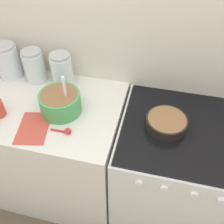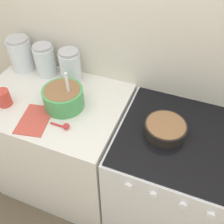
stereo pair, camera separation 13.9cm
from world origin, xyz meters
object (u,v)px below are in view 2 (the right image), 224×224
storage_jar_left (21,56)px  storage_jar_middle (45,62)px  baking_pan (165,128)px  storage_jar_right (71,68)px  tin_can (4,98)px  stove (170,182)px  mixing_bowl (63,97)px

storage_jar_left → storage_jar_middle: storage_jar_left is taller
baking_pan → storage_jar_right: storage_jar_right is taller
storage_jar_middle → tin_can: storage_jar_middle is taller
baking_pan → storage_jar_left: (-1.07, 0.24, 0.06)m
stove → tin_can: (-1.05, -0.14, 0.52)m
storage_jar_middle → storage_jar_right: 0.19m
storage_jar_left → stove: bearing=-11.2°
storage_jar_left → tin_can: storage_jar_left is taller
storage_jar_middle → stove: bearing=-13.3°
mixing_bowl → storage_jar_middle: size_ratio=1.16×
baking_pan → mixing_bowl: bearing=-179.1°
storage_jar_middle → tin_can: size_ratio=2.15×
mixing_bowl → storage_jar_left: 0.53m
baking_pan → storage_jar_left: storage_jar_left is taller
storage_jar_right → tin_can: 0.45m
storage_jar_middle → storage_jar_right: bearing=0.0°
baking_pan → storage_jar_right: size_ratio=1.04×
tin_can → storage_jar_right: bearing=54.9°
stove → storage_jar_middle: bearing=166.7°
storage_jar_right → storage_jar_left: bearing=180.0°
mixing_bowl → storage_jar_left: mixing_bowl is taller
stove → storage_jar_right: bearing=163.7°
stove → baking_pan: baking_pan is taller
baking_pan → storage_jar_left: bearing=167.4°
storage_jar_right → mixing_bowl: bearing=-71.7°
mixing_bowl → baking_pan: 0.61m
baking_pan → storage_jar_middle: bearing=164.8°
storage_jar_right → baking_pan: bearing=-19.2°
mixing_bowl → storage_jar_middle: 0.37m
tin_can → storage_jar_left: bearing=108.7°
mixing_bowl → storage_jar_right: mixing_bowl is taller
storage_jar_left → storage_jar_middle: 0.19m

